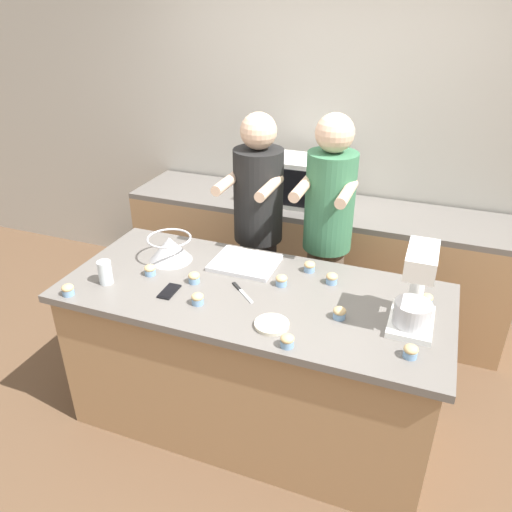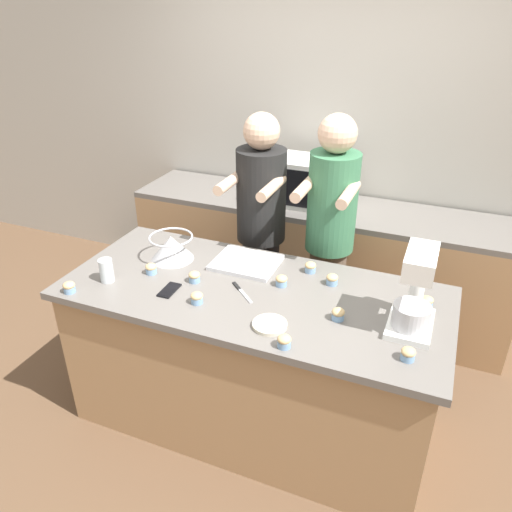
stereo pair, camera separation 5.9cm
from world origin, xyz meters
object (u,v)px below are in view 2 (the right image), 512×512
object	(u,v)px
baking_tray	(246,262)
person_right	(329,241)
stand_mixer	(415,295)
cupcake_1	(151,269)
cupcake_4	(427,302)
cupcake_5	(197,298)
cupcake_8	(69,287)
cupcake_10	(194,277)
cupcake_3	(284,341)
person_left	(261,233)
microwave_oven	(306,181)
cupcake_7	(408,354)
cupcake_6	(338,314)
knife	(241,291)
mixing_bowl	(172,247)
cell_phone	(169,290)
cupcake_0	(332,279)
cupcake_2	(310,267)
drinking_glass	(106,270)
small_plate	(270,325)
cupcake_9	(281,281)

from	to	relation	value
baking_tray	person_right	bearing A→B (deg)	51.05
stand_mixer	cupcake_1	world-z (taller)	stand_mixer
cupcake_4	cupcake_5	world-z (taller)	same
cupcake_8	cupcake_10	bearing A→B (deg)	31.84
cupcake_3	cupcake_4	bearing A→B (deg)	45.85
cupcake_1	person_left	bearing A→B (deg)	64.61
microwave_oven	cupcake_7	xyz separation A→B (m)	(0.93, -1.52, -0.14)
cupcake_6	cupcake_1	bearing A→B (deg)	178.05
baking_tray	knife	world-z (taller)	baking_tray
person_right	mixing_bowl	size ratio (longest dim) A/B	6.60
person_left	cupcake_8	bearing A→B (deg)	-120.74
person_right	cupcake_10	xyz separation A→B (m)	(-0.55, -0.73, 0.02)
baking_tray	cupcake_1	size ratio (longest dim) A/B	5.75
person_right	microwave_oven	bearing A→B (deg)	120.42
cupcake_8	person_right	bearing A→B (deg)	44.40
cupcake_4	mixing_bowl	bearing A→B (deg)	-178.47
cell_phone	cupcake_0	size ratio (longest dim) A/B	2.33
person_right	stand_mixer	size ratio (longest dim) A/B	4.20
cupcake_2	knife	bearing A→B (deg)	-129.49
drinking_glass	cupcake_6	xyz separation A→B (m)	(1.24, 0.12, -0.03)
baking_tray	small_plate	size ratio (longest dim) A/B	2.19
cupcake_1	cupcake_2	bearing A→B (deg)	23.44
cupcake_6	cupcake_9	size ratio (longest dim) A/B	1.00
small_plate	cupcake_0	world-z (taller)	cupcake_0
person_right	cupcake_5	size ratio (longest dim) A/B	26.93
drinking_glass	knife	distance (m)	0.73
person_right	knife	distance (m)	0.78
cupcake_3	cupcake_9	distance (m)	0.52
mixing_bowl	cupcake_1	distance (m)	0.20
stand_mixer	drinking_glass	bearing A→B (deg)	-173.03
cupcake_3	cupcake_5	distance (m)	0.55
cupcake_5	cupcake_6	distance (m)	0.70
person_right	stand_mixer	world-z (taller)	person_right
cupcake_5	cupcake_6	world-z (taller)	same
drinking_glass	person_left	bearing A→B (deg)	59.69
drinking_glass	microwave_oven	bearing A→B (deg)	65.94
cupcake_2	cupcake_4	xyz separation A→B (m)	(0.63, -0.12, 0.00)
microwave_oven	cupcake_8	size ratio (longest dim) A/B	8.67
knife	cupcake_9	world-z (taller)	cupcake_9
mixing_bowl	cupcake_8	size ratio (longest dim) A/B	4.08
mixing_bowl	cupcake_5	size ratio (longest dim) A/B	4.08
mixing_bowl	cupcake_0	bearing A→B (deg)	4.45
cupcake_4	cupcake_7	bearing A→B (deg)	-94.23
baking_tray	small_plate	distance (m)	0.61
small_plate	drinking_glass	bearing A→B (deg)	176.77
cupcake_0	cupcake_8	distance (m)	1.37
small_plate	cupcake_2	world-z (taller)	cupcake_2
cupcake_4	cupcake_8	size ratio (longest dim) A/B	1.00
cupcake_5	cupcake_10	distance (m)	0.21
baking_tray	person_left	bearing A→B (deg)	101.40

